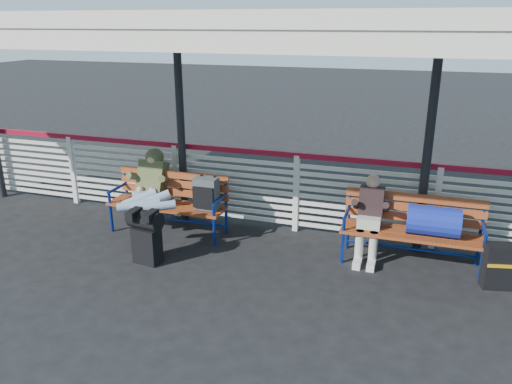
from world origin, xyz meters
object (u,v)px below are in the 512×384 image
(luggage_stack, at_px, (146,235))
(traveler_man, at_px, (148,196))
(companion_person, at_px, (370,217))
(suitcase_side, at_px, (500,266))
(bench_right, at_px, (425,222))
(bench_left, at_px, (181,196))

(luggage_stack, height_order, traveler_man, traveler_man)
(companion_person, distance_m, suitcase_side, 1.66)
(suitcase_side, bearing_deg, companion_person, 156.90)
(luggage_stack, bearing_deg, bench_right, 24.73)
(bench_right, xyz_separation_m, traveler_man, (-3.81, -0.36, 0.06))
(luggage_stack, height_order, bench_right, bench_right)
(bench_right, height_order, suitcase_side, bench_right)
(bench_left, height_order, bench_right, bench_left)
(bench_right, distance_m, companion_person, 0.70)
(traveler_man, height_order, companion_person, traveler_man)
(luggage_stack, xyz_separation_m, suitcase_side, (4.37, 0.75, -0.12))
(bench_left, bearing_deg, suitcase_side, -3.65)
(bench_left, bearing_deg, luggage_stack, -90.74)
(companion_person, xyz_separation_m, suitcase_side, (1.60, -0.30, -0.32))
(bench_right, height_order, traveler_man, traveler_man)
(companion_person, height_order, suitcase_side, companion_person)
(bench_right, distance_m, suitcase_side, 1.01)
(companion_person, bearing_deg, suitcase_side, -10.54)
(luggage_stack, height_order, bench_left, bench_left)
(companion_person, relative_size, suitcase_side, 2.06)
(suitcase_side, bearing_deg, bench_right, 149.30)
(companion_person, bearing_deg, bench_left, -179.59)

